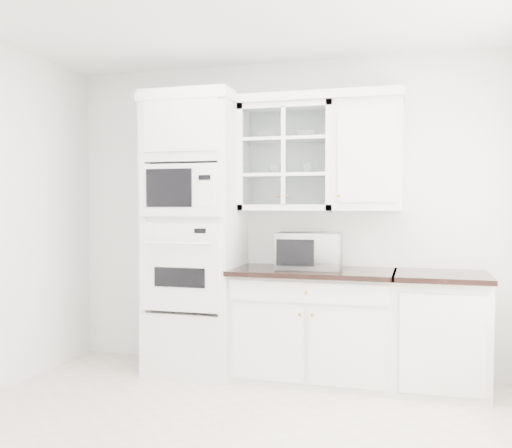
% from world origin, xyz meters
% --- Properties ---
extents(ground, '(4.00, 3.50, 0.01)m').
position_xyz_m(ground, '(0.00, 0.00, 0.01)').
color(ground, beige).
rests_on(ground, ground).
extents(room_shell, '(4.00, 3.50, 2.70)m').
position_xyz_m(room_shell, '(0.00, 0.43, 1.78)').
color(room_shell, white).
rests_on(room_shell, ground).
extents(oven_column, '(0.76, 0.68, 2.40)m').
position_xyz_m(oven_column, '(-0.75, 1.42, 1.20)').
color(oven_column, white).
rests_on(oven_column, ground).
extents(base_cabinet_run, '(1.32, 0.67, 0.92)m').
position_xyz_m(base_cabinet_run, '(0.28, 1.45, 0.46)').
color(base_cabinet_run, white).
rests_on(base_cabinet_run, ground).
extents(extra_base_cabinet, '(0.72, 0.67, 0.92)m').
position_xyz_m(extra_base_cabinet, '(1.28, 1.45, 0.46)').
color(extra_base_cabinet, white).
rests_on(extra_base_cabinet, ground).
extents(upper_cabinet_glass, '(0.80, 0.33, 0.90)m').
position_xyz_m(upper_cabinet_glass, '(0.03, 1.58, 1.85)').
color(upper_cabinet_glass, white).
rests_on(upper_cabinet_glass, room_shell).
extents(upper_cabinet_solid, '(0.55, 0.33, 0.90)m').
position_xyz_m(upper_cabinet_solid, '(0.71, 1.58, 1.85)').
color(upper_cabinet_solid, white).
rests_on(upper_cabinet_solid, room_shell).
extents(crown_molding, '(2.14, 0.38, 0.07)m').
position_xyz_m(crown_molding, '(-0.07, 1.56, 2.33)').
color(crown_molding, white).
rests_on(crown_molding, room_shell).
extents(countertop_microwave, '(0.55, 0.46, 0.30)m').
position_xyz_m(countertop_microwave, '(0.24, 1.45, 1.07)').
color(countertop_microwave, white).
rests_on(countertop_microwave, base_cabinet_run).
extents(bowl_a, '(0.27, 0.27, 0.05)m').
position_xyz_m(bowl_a, '(-0.13, 1.59, 2.04)').
color(bowl_a, white).
rests_on(bowl_a, upper_cabinet_glass).
extents(bowl_b, '(0.22, 0.22, 0.06)m').
position_xyz_m(bowl_b, '(0.19, 1.60, 2.04)').
color(bowl_b, white).
rests_on(bowl_b, upper_cabinet_glass).
extents(cup_a, '(0.12, 0.12, 0.08)m').
position_xyz_m(cup_a, '(-0.08, 1.60, 1.75)').
color(cup_a, white).
rests_on(cup_a, upper_cabinet_glass).
extents(cup_b, '(0.10, 0.10, 0.09)m').
position_xyz_m(cup_b, '(0.20, 1.60, 1.76)').
color(cup_b, white).
rests_on(cup_b, upper_cabinet_glass).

